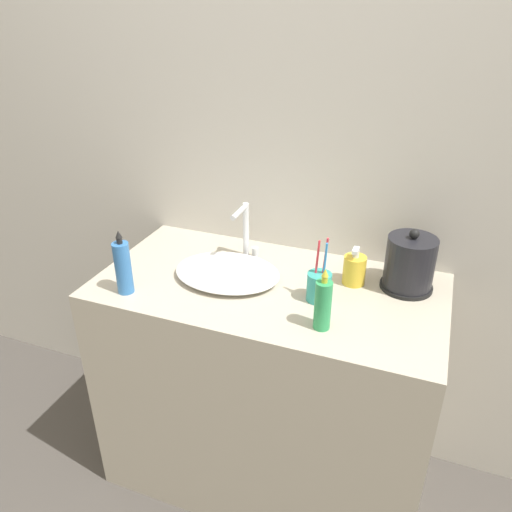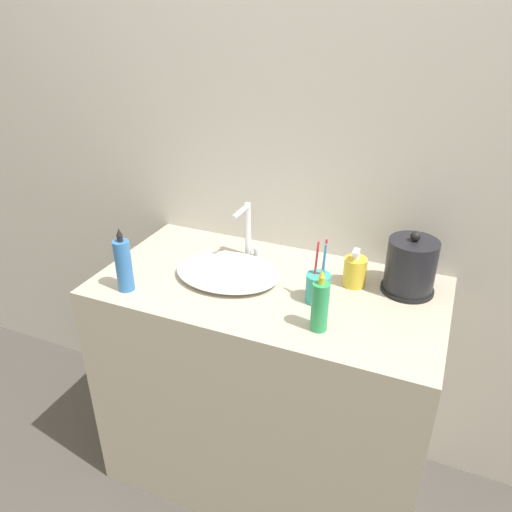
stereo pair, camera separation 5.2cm
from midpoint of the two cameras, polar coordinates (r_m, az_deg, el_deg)
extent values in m
cube|color=beige|center=(1.78, 6.32, 13.42)|extent=(6.00, 0.04, 2.60)
cube|color=#B7AD99|center=(1.93, 2.05, -14.58)|extent=(1.15, 0.59, 0.88)
ellipsoid|color=white|center=(1.70, -2.39, -1.79)|extent=(0.36, 0.28, 0.04)
cylinder|color=silver|center=(1.80, -0.11, 2.98)|extent=(0.02, 0.02, 0.21)
cylinder|color=silver|center=(1.72, -0.88, 5.09)|extent=(0.02, 0.12, 0.02)
cylinder|color=silver|center=(1.83, 0.91, 0.42)|extent=(0.02, 0.02, 0.04)
cylinder|color=black|center=(1.71, 17.70, -3.60)|extent=(0.17, 0.17, 0.01)
cylinder|color=black|center=(1.67, 18.11, -1.14)|extent=(0.16, 0.16, 0.18)
sphere|color=black|center=(1.62, 18.65, 2.13)|extent=(0.03, 0.03, 0.03)
cylinder|color=teal|center=(1.57, 8.03, -3.65)|extent=(0.08, 0.08, 0.09)
cylinder|color=#E5333F|center=(1.54, 8.68, -0.97)|extent=(0.02, 0.02, 0.18)
cylinder|color=#E5333F|center=(1.54, 7.80, -1.18)|extent=(0.01, 0.02, 0.16)
cylinder|color=#338CE0|center=(1.54, 8.70, -1.27)|extent=(0.02, 0.03, 0.17)
cylinder|color=gold|center=(1.68, 12.10, -1.79)|extent=(0.07, 0.07, 0.10)
cylinder|color=white|center=(1.65, 12.31, 0.06)|extent=(0.02, 0.02, 0.02)
cube|color=white|center=(1.63, 12.27, 0.43)|extent=(0.02, 0.04, 0.01)
cylinder|color=#2D9956|center=(1.43, 8.34, -5.76)|extent=(0.05, 0.05, 0.15)
cylinder|color=gold|center=(1.38, 8.58, -2.79)|extent=(0.02, 0.02, 0.02)
cone|color=gold|center=(1.37, 8.64, -2.00)|extent=(0.02, 0.02, 0.02)
cylinder|color=#3370B7|center=(1.65, -14.01, -1.10)|extent=(0.05, 0.05, 0.17)
cylinder|color=black|center=(1.60, -14.40, 1.96)|extent=(0.02, 0.02, 0.02)
cone|color=black|center=(1.59, -14.49, 2.67)|extent=(0.02, 0.02, 0.02)
camera|label=1|loc=(0.03, -89.09, 0.48)|focal=35.00mm
camera|label=2|loc=(0.03, 90.91, -0.48)|focal=35.00mm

